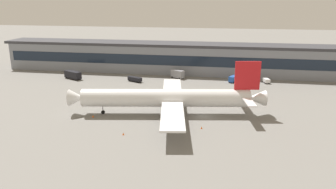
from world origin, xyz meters
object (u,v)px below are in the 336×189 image
at_px(airliner, 169,98).
at_px(baggage_tug, 266,80).
at_px(crew_van, 234,79).
at_px(traffic_cone_1, 123,134).
at_px(fuel_truck, 73,75).
at_px(traffic_cone_2, 93,116).
at_px(traffic_cone_3, 162,121).
at_px(traffic_cone_0, 202,128).
at_px(belt_loader, 135,79).
at_px(stair_truck, 177,74).

height_order(airliner, baggage_tug, airliner).
bearing_deg(crew_van, airliner, -113.76).
relative_size(baggage_tug, traffic_cone_1, 6.38).
distance_m(fuel_truck, traffic_cone_2, 51.71).
relative_size(airliner, traffic_cone_3, 80.56).
xyz_separation_m(baggage_tug, traffic_cone_1, (-41.27, -62.43, -0.77)).
relative_size(traffic_cone_2, traffic_cone_3, 1.00).
xyz_separation_m(baggage_tug, traffic_cone_2, (-53.99, -51.32, -0.72)).
bearing_deg(traffic_cone_3, baggage_tug, 57.06).
relative_size(fuel_truck, traffic_cone_0, 13.75).
height_order(crew_van, traffic_cone_3, crew_van).
relative_size(baggage_tug, belt_loader, 0.60).
bearing_deg(stair_truck, belt_loader, -149.95).
bearing_deg(stair_truck, fuel_truck, -167.95).
relative_size(belt_loader, traffic_cone_2, 9.12).
relative_size(crew_van, stair_truck, 0.89).
bearing_deg(traffic_cone_1, fuel_truck, 125.87).
xyz_separation_m(crew_van, belt_loader, (-40.33, -6.82, -0.31)).
relative_size(belt_loader, traffic_cone_0, 10.41).
height_order(crew_van, stair_truck, stair_truck).
bearing_deg(traffic_cone_0, traffic_cone_2, 174.10).
distance_m(airliner, stair_truck, 47.12).
bearing_deg(belt_loader, crew_van, 9.60).
bearing_deg(belt_loader, stair_truck, 30.05).
bearing_deg(traffic_cone_2, baggage_tug, 43.55).
xyz_separation_m(belt_loader, traffic_cone_1, (12.29, -55.01, -0.84)).
bearing_deg(airliner, baggage_tug, 53.87).
bearing_deg(fuel_truck, traffic_cone_0, -38.66).
relative_size(crew_van, traffic_cone_1, 9.04).
bearing_deg(baggage_tug, stair_truck, 176.85).
distance_m(belt_loader, traffic_cone_0, 56.82).
xyz_separation_m(airliner, baggage_tug, (32.67, 44.75, -3.98)).
height_order(stair_truck, traffic_cone_3, stair_truck).
bearing_deg(traffic_cone_0, baggage_tug, 68.09).
relative_size(airliner, stair_truck, 9.18).
height_order(traffic_cone_1, traffic_cone_3, traffic_cone_3).
xyz_separation_m(belt_loader, traffic_cone_0, (31.59, -47.22, -0.83)).
bearing_deg(crew_van, baggage_tug, 2.58).
xyz_separation_m(baggage_tug, fuel_truck, (-81.11, -7.32, 0.80)).
bearing_deg(fuel_truck, airliner, -37.69).
distance_m(airliner, traffic_cone_1, 20.23).
height_order(baggage_tug, fuel_truck, fuel_truck).
distance_m(baggage_tug, traffic_cone_1, 74.84).
distance_m(crew_van, traffic_cone_1, 67.90).
height_order(baggage_tug, traffic_cone_1, baggage_tug).
relative_size(airliner, belt_loader, 8.80).
xyz_separation_m(airliner, belt_loader, (-20.90, 37.33, -3.91)).
xyz_separation_m(baggage_tug, belt_loader, (-53.57, -7.42, 0.07)).
height_order(fuel_truck, traffic_cone_2, fuel_truck).
relative_size(fuel_truck, traffic_cone_3, 12.09).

